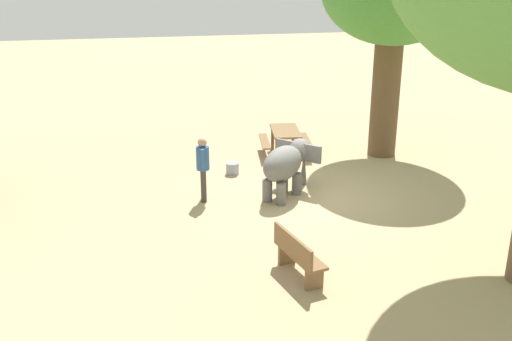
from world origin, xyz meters
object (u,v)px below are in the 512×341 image
at_px(wooden_bench, 297,254).
at_px(person_handler, 203,164).
at_px(picnic_table_near, 285,136).
at_px(feed_bucket, 232,168).
at_px(elephant, 287,163).

bearing_deg(wooden_bench, person_handler, -176.26).
height_order(wooden_bench, picnic_table_near, wooden_bench).
xyz_separation_m(wooden_bench, picnic_table_near, (7.05, -1.45, 0.12)).
relative_size(person_handler, feed_bucket, 4.50).
height_order(picnic_table_near, feed_bucket, picnic_table_near).
relative_size(person_handler, picnic_table_near, 0.98).
xyz_separation_m(person_handler, feed_bucket, (1.72, -0.98, -0.79)).
distance_m(elephant, wooden_bench, 4.05).
bearing_deg(person_handler, wooden_bench, -65.74).
bearing_deg(person_handler, feed_bucket, 66.18).
xyz_separation_m(picnic_table_near, feed_bucket, (-1.32, 1.81, -0.43)).
bearing_deg(person_handler, elephant, 4.33).
xyz_separation_m(elephant, wooden_bench, (-3.96, 0.74, -0.38)).
bearing_deg(elephant, picnic_table_near, 30.82).
bearing_deg(feed_bucket, wooden_bench, -176.37).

